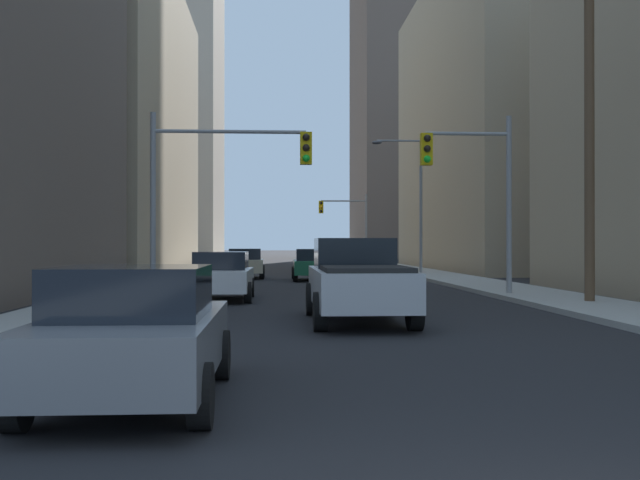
# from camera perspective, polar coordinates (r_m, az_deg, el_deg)

# --- Properties ---
(sidewalk_left) EXTENTS (2.97, 160.00, 0.15)m
(sidewalk_left) POSITION_cam_1_polar(r_m,az_deg,el_deg) (53.69, -8.54, -2.09)
(sidewalk_left) COLOR #9E9E99
(sidewalk_left) RESTS_ON ground
(sidewalk_right) EXTENTS (2.97, 160.00, 0.15)m
(sidewalk_right) POSITION_cam_1_polar(r_m,az_deg,el_deg) (54.16, 5.76, -2.07)
(sidewalk_right) COLOR #9E9E99
(sidewalk_right) RESTS_ON ground
(pickup_truck_silver) EXTENTS (2.20, 5.41, 1.90)m
(pickup_truck_silver) POSITION_cam_1_polar(r_m,az_deg,el_deg) (17.25, 2.84, -3.06)
(pickup_truck_silver) COLOR #B7BABF
(pickup_truck_silver) RESTS_ON ground
(sedan_grey) EXTENTS (1.95, 4.20, 1.52)m
(sedan_grey) POSITION_cam_1_polar(r_m,az_deg,el_deg) (8.79, -13.75, -6.80)
(sedan_grey) COLOR slate
(sedan_grey) RESTS_ON ground
(sedan_white) EXTENTS (1.95, 4.24, 1.52)m
(sedan_white) POSITION_cam_1_polar(r_m,az_deg,el_deg) (23.98, -7.39, -2.67)
(sedan_white) COLOR white
(sedan_white) RESTS_ON ground
(sedan_green) EXTENTS (1.95, 4.22, 1.52)m
(sedan_green) POSITION_cam_1_polar(r_m,az_deg,el_deg) (36.60, -0.57, -1.85)
(sedan_green) COLOR #195938
(sedan_green) RESTS_ON ground
(sedan_beige) EXTENTS (1.95, 4.23, 1.52)m
(sedan_beige) POSITION_cam_1_polar(r_m,az_deg,el_deg) (39.04, -5.63, -1.75)
(sedan_beige) COLOR #C6B793
(sedan_beige) RESTS_ON ground
(sedan_maroon) EXTENTS (1.95, 4.24, 1.52)m
(sedan_maroon) POSITION_cam_1_polar(r_m,az_deg,el_deg) (42.92, 3.68, -1.61)
(sedan_maroon) COLOR maroon
(sedan_maroon) RESTS_ON ground
(traffic_signal_near_left) EXTENTS (5.20, 0.44, 6.00)m
(traffic_signal_near_left) POSITION_cam_1_polar(r_m,az_deg,el_deg) (24.81, -7.22, 5.13)
(traffic_signal_near_left) COLOR gray
(traffic_signal_near_left) RESTS_ON ground
(traffic_signal_near_right) EXTENTS (3.05, 0.44, 6.00)m
(traffic_signal_near_right) POSITION_cam_1_polar(r_m,az_deg,el_deg) (25.58, 11.29, 4.74)
(traffic_signal_near_right) COLOR gray
(traffic_signal_near_right) RESTS_ON ground
(traffic_signal_far_right) EXTENTS (4.12, 0.44, 6.00)m
(traffic_signal_far_right) POSITION_cam_1_polar(r_m,az_deg,el_deg) (64.41, 1.92, 1.76)
(traffic_signal_far_right) COLOR gray
(traffic_signal_far_right) RESTS_ON ground
(utility_pole_right) EXTENTS (2.20, 0.28, 10.21)m
(utility_pole_right) POSITION_cam_1_polar(r_m,az_deg,el_deg) (23.13, 19.56, 8.72)
(utility_pole_right) COLOR brown
(utility_pole_right) RESTS_ON ground
(street_lamp_right) EXTENTS (2.74, 0.32, 7.50)m
(street_lamp_right) POSITION_cam_1_polar(r_m,az_deg,el_deg) (41.13, 6.96, 3.63)
(street_lamp_right) COLOR gray
(street_lamp_right) RESTS_ON ground
(building_left_mid_office) EXTENTS (20.13, 29.71, 20.32)m
(building_left_mid_office) POSITION_cam_1_polar(r_m,az_deg,el_deg) (56.26, -21.05, 8.31)
(building_left_mid_office) COLOR tan
(building_left_mid_office) RESTS_ON ground
(building_right_mid_block) EXTENTS (22.92, 27.39, 20.38)m
(building_right_mid_block) POSITION_cam_1_polar(r_m,az_deg,el_deg) (57.49, 19.66, 8.16)
(building_right_mid_block) COLOR tan
(building_right_mid_block) RESTS_ON ground
(building_right_far_highrise) EXTENTS (25.80, 20.03, 59.09)m
(building_right_far_highrise) POSITION_cam_1_polar(r_m,az_deg,el_deg) (102.21, 10.30, 15.49)
(building_right_far_highrise) COLOR #66564C
(building_right_far_highrise) RESTS_ON ground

